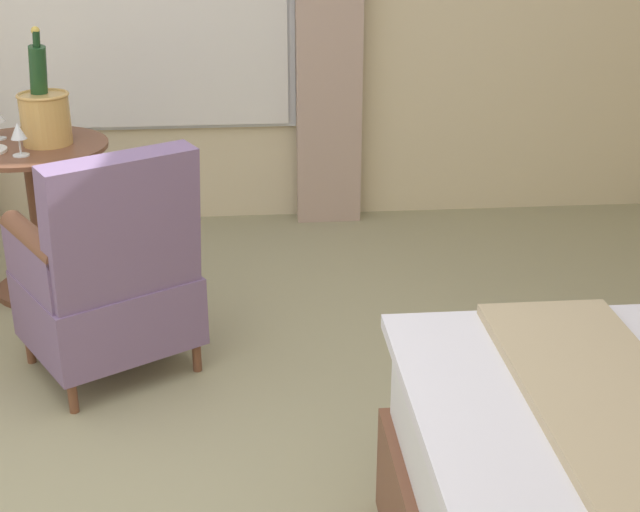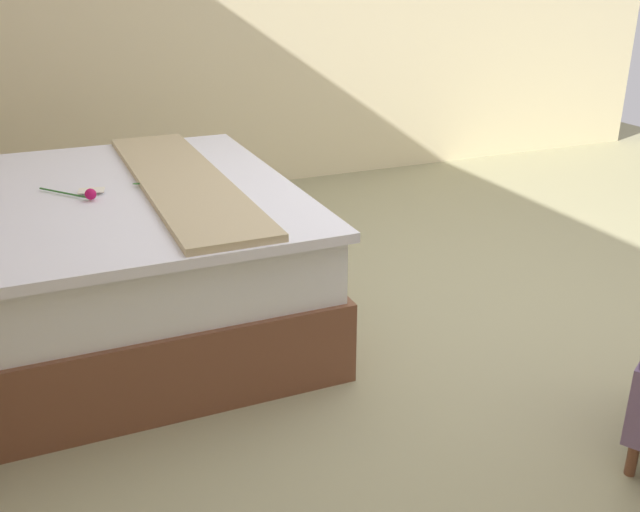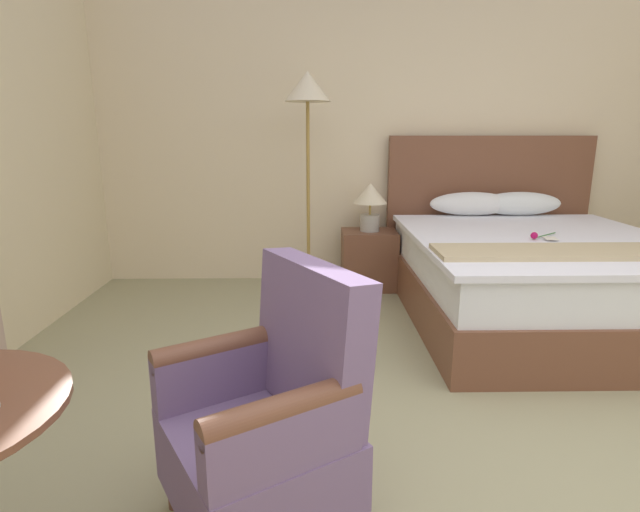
{
  "view_description": "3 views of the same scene",
  "coord_description": "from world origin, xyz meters",
  "px_view_note": "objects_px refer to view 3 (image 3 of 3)",
  "views": [
    {
      "loc": [
        2.2,
        0.57,
        1.82
      ],
      "look_at": [
        -0.31,
        0.79,
        0.76
      ],
      "focal_mm": 50.0,
      "sensor_mm": 36.0,
      "label": 1
    },
    {
      "loc": [
        -2.33,
        2.06,
        1.59
      ],
      "look_at": [
        -0.36,
        1.22,
        0.71
      ],
      "focal_mm": 40.0,
      "sensor_mm": 36.0,
      "label": 2
    },
    {
      "loc": [
        -0.84,
        -1.49,
        1.37
      ],
      "look_at": [
        -0.79,
        1.17,
        0.71
      ],
      "focal_mm": 28.0,
      "sensor_mm": 36.0,
      "label": 3
    }
  ],
  "objects_px": {
    "nightstand": "(369,260)",
    "armchair_by_window": "(268,422)",
    "bed": "(530,271)",
    "bedside_lamp": "(370,200)",
    "floor_lamp_brass": "(308,107)"
  },
  "relations": [
    {
      "from": "bed",
      "to": "bedside_lamp",
      "type": "xyz_separation_m",
      "value": [
        -1.12,
        0.78,
        0.43
      ]
    },
    {
      "from": "armchair_by_window",
      "to": "nightstand",
      "type": "bearing_deg",
      "value": 76.65
    },
    {
      "from": "bed",
      "to": "floor_lamp_brass",
      "type": "relative_size",
      "value": 1.18
    },
    {
      "from": "bed",
      "to": "bedside_lamp",
      "type": "relative_size",
      "value": 5.14
    },
    {
      "from": "nightstand",
      "to": "bed",
      "type": "bearing_deg",
      "value": -34.96
    },
    {
      "from": "bed",
      "to": "bedside_lamp",
      "type": "height_order",
      "value": "bed"
    },
    {
      "from": "bed",
      "to": "nightstand",
      "type": "height_order",
      "value": "bed"
    },
    {
      "from": "bedside_lamp",
      "to": "floor_lamp_brass",
      "type": "height_order",
      "value": "floor_lamp_brass"
    },
    {
      "from": "nightstand",
      "to": "armchair_by_window",
      "type": "height_order",
      "value": "armchair_by_window"
    },
    {
      "from": "bedside_lamp",
      "to": "nightstand",
      "type": "bearing_deg",
      "value": 0.0
    },
    {
      "from": "bedside_lamp",
      "to": "floor_lamp_brass",
      "type": "bearing_deg",
      "value": -153.94
    },
    {
      "from": "bed",
      "to": "bedside_lamp",
      "type": "bearing_deg",
      "value": 145.04
    },
    {
      "from": "floor_lamp_brass",
      "to": "armchair_by_window",
      "type": "xyz_separation_m",
      "value": [
        -0.13,
        -2.55,
        -1.16
      ]
    },
    {
      "from": "nightstand",
      "to": "armchair_by_window",
      "type": "bearing_deg",
      "value": -103.35
    },
    {
      "from": "bedside_lamp",
      "to": "floor_lamp_brass",
      "type": "xyz_separation_m",
      "value": [
        -0.54,
        -0.26,
        0.77
      ]
    }
  ]
}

